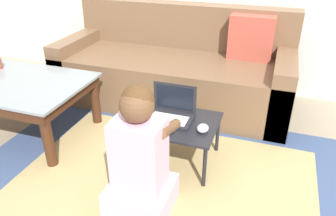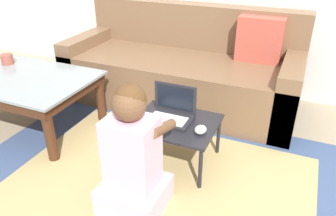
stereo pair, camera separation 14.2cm
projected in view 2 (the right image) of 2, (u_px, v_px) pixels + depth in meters
ground_plane at (139, 177)px, 2.07m from camera, size 16.00×16.00×0.00m
area_rug at (160, 181)px, 2.02m from camera, size 2.49×1.72×0.01m
couch at (183, 70)px, 2.91m from camera, size 2.00×0.83×0.81m
coffee_table at (20, 83)px, 2.47m from camera, size 1.12×0.70×0.42m
laptop_desk at (175, 126)px, 2.09m from camera, size 0.53×0.44×0.30m
laptop at (171, 114)px, 2.09m from camera, size 0.29×0.20×0.21m
computer_mouse at (200, 130)px, 1.95m from camera, size 0.07×0.09×0.04m
person_seated at (133, 159)px, 1.70m from camera, size 0.34×0.41×0.75m
cup_on_table at (7, 59)px, 2.64m from camera, size 0.09×0.09×0.08m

